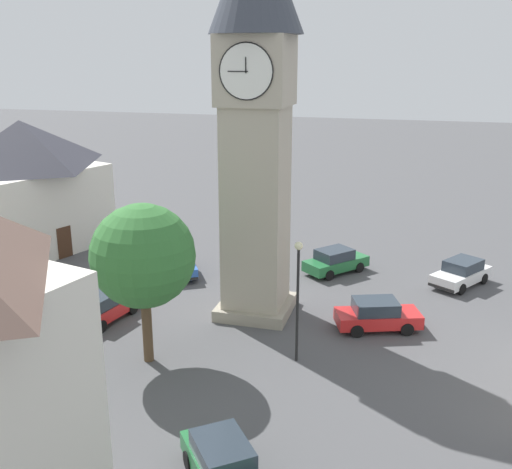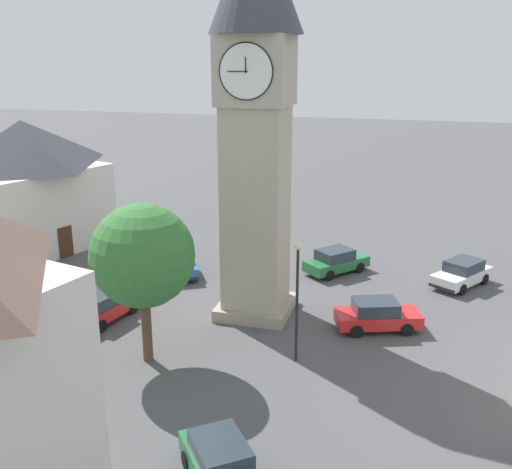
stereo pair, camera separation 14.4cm
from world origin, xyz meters
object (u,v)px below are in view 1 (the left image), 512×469
car_white_side (104,306)px  lamp_post (298,284)px  car_blue_kerb (336,261)px  car_silver_kerb (179,262)px  building_terrace_right (26,185)px  car_red_corner (377,315)px  tree (143,256)px  pedestrian (59,282)px  car_green_alley (461,273)px  car_black_far (224,465)px  clock_tower (256,88)px

car_white_side → lamp_post: 10.82m
car_blue_kerb → car_silver_kerb: 9.70m
car_blue_kerb → building_terrace_right: bearing=2.0°
building_terrace_right → car_red_corner: bearing=164.6°
car_blue_kerb → tree: size_ratio=0.59×
pedestrian → car_green_alley: bearing=-159.5°
car_silver_kerb → car_black_far: size_ratio=1.03×
clock_tower → building_terrace_right: 20.32m
car_black_far → car_white_side: bearing=-45.7°
lamp_post → car_blue_kerb: bearing=-90.4°
car_black_far → car_green_alley: size_ratio=0.98×
car_silver_kerb → lamp_post: lamp_post is taller
clock_tower → building_terrace_right: size_ratio=1.70×
car_white_side → building_terrace_right: size_ratio=0.38×
car_red_corner → building_terrace_right: size_ratio=0.38×
car_silver_kerb → car_blue_kerb: bearing=-163.5°
clock_tower → car_red_corner: clock_tower is taller
car_green_alley → car_silver_kerb: bearing=8.9°
car_red_corner → lamp_post: (3.19, 4.16, 2.89)m
car_red_corner → lamp_post: bearing=52.5°
car_white_side → car_green_alley: same height
car_red_corner → car_white_side: size_ratio=1.02×
car_silver_kerb → building_terrace_right: building_terrace_right is taller
car_blue_kerb → pedestrian: (14.15, 8.21, 0.25)m
car_black_far → building_terrace_right: bearing=-43.2°
clock_tower → car_white_side: 13.28m
car_blue_kerb → lamp_post: size_ratio=0.76×
car_white_side → car_black_far: size_ratio=1.02×
car_white_side → tree: bearing=140.9°
car_blue_kerb → building_terrace_right: 21.54m
car_green_alley → lamp_post: 13.98m
car_green_alley → car_red_corner: bearing=59.4°
car_blue_kerb → car_black_far: size_ratio=0.99×
car_silver_kerb → lamp_post: 13.09m
car_silver_kerb → car_green_alley: (-16.72, -2.63, 0.00)m
car_white_side → car_green_alley: 20.39m
clock_tower → tree: (3.23, 6.24, -6.61)m
building_terrace_right → car_black_far: bearing=136.8°
tree → building_terrace_right: bearing=-40.3°
car_green_alley → pedestrian: (21.57, 8.09, 0.25)m
pedestrian → lamp_post: (-14.08, 3.36, 2.65)m
car_blue_kerb → pedestrian: bearing=30.1°
car_blue_kerb → building_terrace_right: size_ratio=0.36×
lamp_post → car_white_side: bearing=-8.4°
car_black_far → tree: (5.76, -6.76, 4.13)m
car_white_side → car_green_alley: bearing=-150.9°
clock_tower → car_silver_kerb: (6.12, -4.29, -10.74)m
car_white_side → building_terrace_right: (10.81, -9.33, 3.77)m
lamp_post → car_green_alley: bearing=-123.2°
pedestrian → tree: 10.04m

